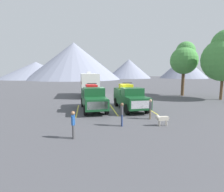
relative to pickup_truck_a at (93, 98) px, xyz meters
name	(u,v)px	position (x,y,z in m)	size (l,w,h in m)	color
ground_plane	(113,109)	(1.96, 0.08, -1.20)	(240.00, 240.00, 0.00)	#47474C
pickup_truck_a	(93,98)	(0.00, 0.00, 0.00)	(2.47, 5.87, 2.54)	#144723
pickup_truck_b	(130,97)	(3.58, -0.12, 0.00)	(2.51, 5.86, 2.56)	#144723
lot_stripe_a	(77,111)	(-1.51, -0.16, -1.19)	(0.12, 5.50, 0.01)	gold
lot_stripe_b	(113,109)	(1.96, -0.16, -1.19)	(0.12, 5.50, 0.01)	gold
lot_stripe_c	(148,108)	(5.43, -0.16, -1.19)	(0.12, 5.50, 0.01)	gold
camper_trailer_a	(89,83)	(-0.18, 9.83, 0.74)	(2.70, 7.74, 3.67)	silver
person_a	(73,123)	(-1.38, -7.55, -0.31)	(0.21, 0.34, 1.55)	#3F3F42
person_b	(122,113)	(1.73, -5.64, -0.27)	(0.22, 0.35, 1.60)	navy
person_c	(150,108)	(4.27, -4.12, -0.29)	(0.23, 0.34, 1.57)	#726047
dog	(161,118)	(4.38, -5.97, -0.67)	(1.02, 0.30, 0.77)	beige
tree_a	(184,58)	(14.13, 8.81, 4.46)	(4.09, 4.09, 8.19)	brown
mountain_ridge	(72,64)	(-7.63, 76.24, 5.93)	(142.16, 46.05, 17.12)	gray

